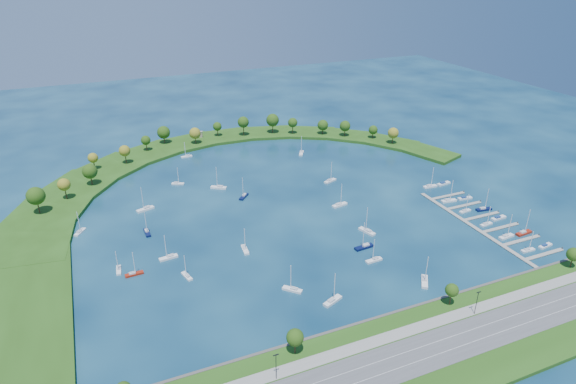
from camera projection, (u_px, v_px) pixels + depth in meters
name	position (u px, v px, depth m)	size (l,w,h in m)	color
ground	(283.00, 204.00, 268.02)	(700.00, 700.00, 0.00)	#07223F
south_shoreline	(421.00, 352.00, 165.64)	(420.00, 43.10, 11.60)	#254913
breakwater	(181.00, 182.00, 291.70)	(286.74, 247.64, 2.00)	#254913
breakwater_trees	(219.00, 140.00, 331.46)	(238.20, 91.72, 14.91)	#382314
harbor_tower	(201.00, 134.00, 360.80)	(2.60, 2.60, 4.53)	gray
dock_system	(484.00, 223.00, 247.30)	(24.28, 82.00, 1.60)	gray
moored_boat_0	(364.00, 246.00, 226.51)	(9.63, 3.42, 13.88)	#091039
moored_boat_1	(292.00, 289.00, 197.41)	(7.44, 7.51, 12.14)	white
moored_boat_2	(145.00, 209.00, 260.71)	(9.77, 5.26, 13.83)	white
moored_boat_3	(367.00, 231.00, 239.46)	(5.25, 9.59, 13.58)	white
moored_boat_4	(330.00, 180.00, 293.94)	(8.91, 5.28, 12.66)	white
moored_boat_5	(80.00, 231.00, 239.01)	(6.04, 7.63, 11.34)	white
moored_boat_6	(187.00, 275.00, 205.86)	(3.71, 7.42, 10.51)	white
moored_boat_7	(169.00, 257.00, 218.57)	(8.57, 3.30, 12.28)	white
moored_boat_8	(301.00, 153.00, 336.06)	(6.62, 8.86, 12.98)	white
moored_boat_9	(374.00, 259.00, 216.73)	(7.99, 2.64, 11.58)	white
moored_boat_10	(245.00, 249.00, 224.63)	(3.08, 8.34, 11.99)	white
moored_boat_11	(340.00, 204.00, 265.15)	(9.30, 4.02, 13.23)	white
moored_boat_12	(333.00, 300.00, 190.83)	(9.18, 5.64, 13.08)	white
moored_boat_13	(244.00, 196.00, 274.68)	(7.39, 7.84, 12.39)	#091039
moored_boat_14	(178.00, 183.00, 290.54)	(7.56, 5.10, 10.87)	white
moored_boat_15	(134.00, 273.00, 207.23)	(7.77, 2.57, 11.26)	maroon
moored_boat_16	(219.00, 187.00, 285.33)	(9.26, 7.25, 13.72)	white
moored_boat_17	(147.00, 232.00, 238.63)	(2.63, 8.27, 12.02)	#091039
moored_boat_18	(187.00, 156.00, 330.42)	(7.50, 2.24, 10.96)	white
moored_boat_19	(119.00, 269.00, 209.97)	(2.56, 7.15, 10.30)	white
moored_boat_20	(425.00, 281.00, 202.34)	(7.39, 8.75, 13.26)	white
docked_boat_0	(528.00, 249.00, 224.24)	(7.16, 2.32, 10.39)	white
docked_boat_1	(545.00, 246.00, 227.69)	(7.92, 3.08, 1.57)	white
docked_boat_2	(506.00, 236.00, 235.01)	(8.73, 3.15, 12.57)	white
docked_boat_3	(524.00, 232.00, 238.13)	(9.23, 3.23, 13.31)	maroon
docked_boat_4	(486.00, 224.00, 246.11)	(7.20, 2.52, 10.40)	white
docked_boat_5	(498.00, 218.00, 251.96)	(8.99, 3.07, 1.80)	white
docked_boat_6	(465.00, 210.00, 258.99)	(7.25, 2.68, 10.42)	white
docked_boat_7	(484.00, 209.00, 260.63)	(8.99, 3.71, 12.82)	#091039
docked_boat_8	(449.00, 200.00, 269.77)	(9.09, 3.56, 13.02)	white
docked_boat_9	(465.00, 198.00, 272.89)	(8.53, 3.22, 1.70)	white
docked_boat_10	(430.00, 186.00, 286.82)	(8.66, 2.80, 12.57)	white
docked_boat_11	(444.00, 183.00, 290.50)	(9.23, 3.53, 1.84)	white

